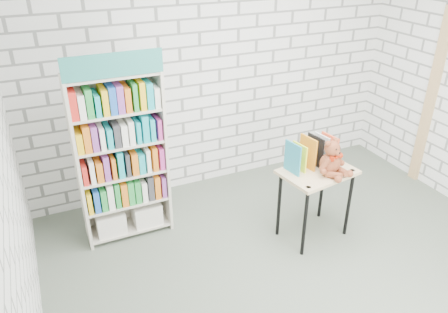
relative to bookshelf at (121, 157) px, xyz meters
name	(u,v)px	position (x,y,z in m)	size (l,w,h in m)	color
ground	(309,276)	(1.32, -1.36, -0.87)	(4.50, 4.50, 0.00)	#505A4C
room_shell	(331,89)	(1.32, -1.36, 0.91)	(4.52, 4.02, 2.81)	silver
bookshelf	(121,157)	(0.00, 0.00, 0.00)	(0.85, 0.33, 1.91)	beige
display_table	(317,180)	(1.70, -0.84, -0.23)	(0.76, 0.58, 0.75)	tan
table_books	(311,153)	(1.68, -0.73, 0.03)	(0.51, 0.29, 0.29)	teal
teddy_bear	(332,161)	(1.78, -0.94, 0.02)	(0.32, 0.31, 0.35)	brown
door_trim	(430,100)	(3.55, -0.41, 0.18)	(0.05, 0.12, 2.10)	tan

